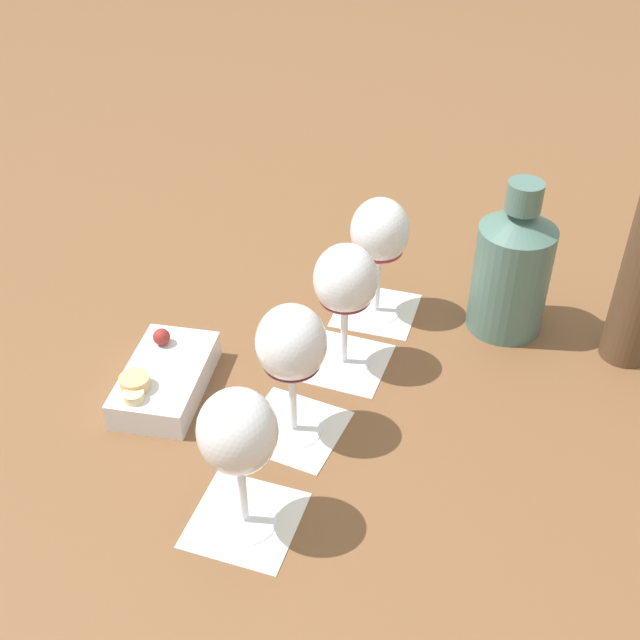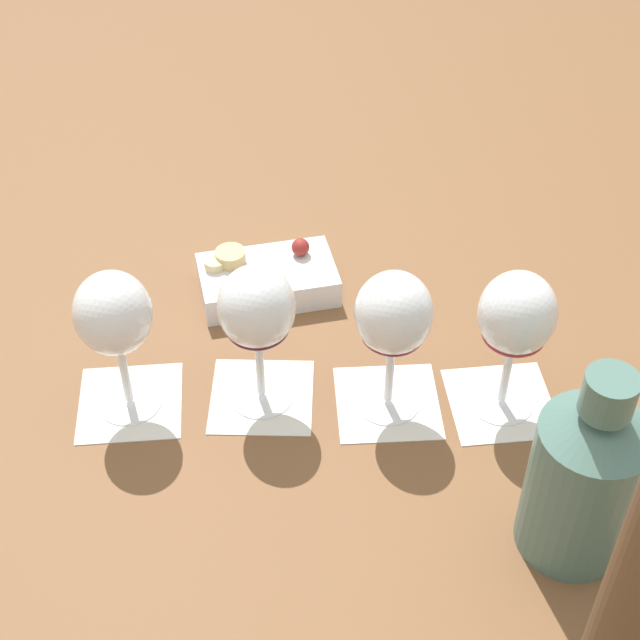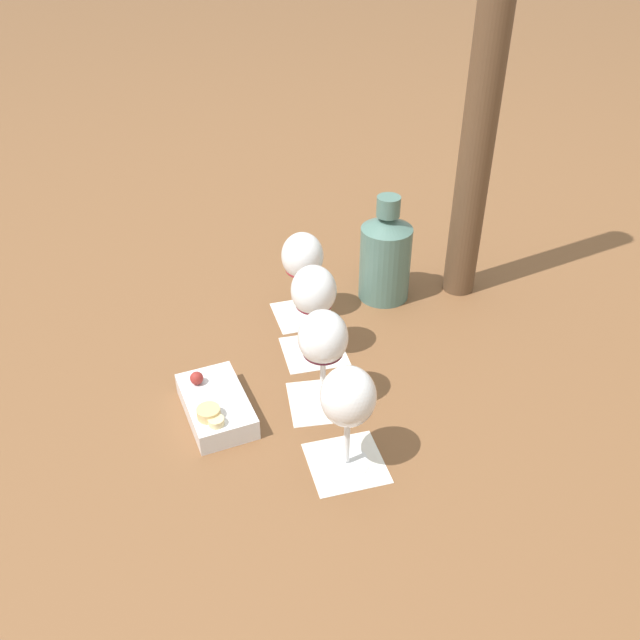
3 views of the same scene
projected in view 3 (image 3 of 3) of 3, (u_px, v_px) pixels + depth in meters
name	position (u px, v px, depth m)	size (l,w,h in m)	color
ground_plane	(320.00, 377.00, 1.14)	(8.00, 8.00, 0.00)	brown
tasting_card_0	(303.00, 314.00, 1.29)	(0.15, 0.15, 0.00)	silver
tasting_card_1	(314.00, 351.00, 1.20)	(0.15, 0.15, 0.00)	silver
tasting_card_2	(323.00, 401.00, 1.09)	(0.15, 0.15, 0.00)	silver
tasting_card_3	(346.00, 463.00, 0.98)	(0.15, 0.15, 0.00)	silver
wine_glass_0	(303.00, 260.00, 1.23)	(0.08, 0.08, 0.17)	white
wine_glass_1	(314.00, 295.00, 1.13)	(0.08, 0.08, 0.17)	white
wine_glass_2	(323.00, 342.00, 1.02)	(0.08, 0.08, 0.17)	white
wine_glass_3	(348.00, 401.00, 0.91)	(0.08, 0.08, 0.17)	white
ceramic_vase	(385.00, 255.00, 1.30)	(0.10, 0.10, 0.21)	#4C7066
snack_dish	(216.00, 406.00, 1.05)	(0.18, 0.17, 0.06)	silver
umbrella_pole	(484.00, 97.00, 1.15)	(0.06, 0.06, 0.77)	brown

